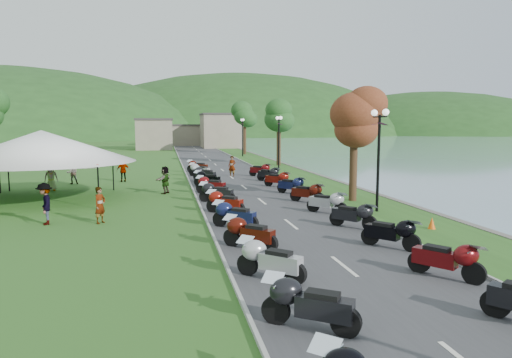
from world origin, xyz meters
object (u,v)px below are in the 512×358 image
vendor_tent_main (43,166)px  pedestrian_c (46,225)px  pedestrian_b (73,184)px  pedestrian_a (101,223)px

vendor_tent_main → pedestrian_c: vendor_tent_main is taller
pedestrian_c → pedestrian_b: bearing=170.7°
pedestrian_b → pedestrian_a: bearing=89.9°
vendor_tent_main → pedestrian_a: 8.24m
vendor_tent_main → pedestrian_b: vendor_tent_main is taller
pedestrian_a → pedestrian_c: 2.31m
vendor_tent_main → pedestrian_c: size_ratio=3.75×
vendor_tent_main → pedestrian_a: (3.96, -6.95, -2.00)m
vendor_tent_main → pedestrian_a: vendor_tent_main is taller
vendor_tent_main → pedestrian_c: bearing=-76.3°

